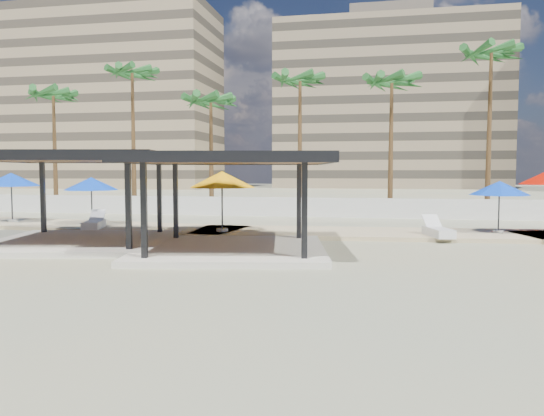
{
  "coord_description": "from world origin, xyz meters",
  "views": [
    {
      "loc": [
        2.13,
        -16.77,
        2.86
      ],
      "look_at": [
        -1.92,
        3.72,
        1.4
      ],
      "focal_mm": 35.0,
      "sensor_mm": 36.0,
      "label": 1
    }
  ],
  "objects_px": {
    "pavilion_central": "(231,194)",
    "lounger_b": "(438,231)",
    "umbrella_a": "(91,184)",
    "pavilion_west": "(80,190)",
    "lounger_a": "(94,224)"
  },
  "relations": [
    {
      "from": "pavilion_central",
      "to": "lounger_b",
      "type": "relative_size",
      "value": 3.49
    },
    {
      "from": "pavilion_central",
      "to": "umbrella_a",
      "type": "xyz_separation_m",
      "value": [
        -9.01,
        6.31,
        0.16
      ]
    },
    {
      "from": "pavilion_west",
      "to": "lounger_b",
      "type": "distance_m",
      "value": 14.43
    },
    {
      "from": "pavilion_central",
      "to": "lounger_b",
      "type": "height_order",
      "value": "pavilion_central"
    },
    {
      "from": "umbrella_a",
      "to": "pavilion_central",
      "type": "bearing_deg",
      "value": -34.99
    },
    {
      "from": "pavilion_west",
      "to": "pavilion_central",
      "type": "bearing_deg",
      "value": -18.04
    },
    {
      "from": "umbrella_a",
      "to": "lounger_a",
      "type": "distance_m",
      "value": 2.65
    },
    {
      "from": "pavilion_central",
      "to": "umbrella_a",
      "type": "bearing_deg",
      "value": 134.74
    },
    {
      "from": "pavilion_central",
      "to": "pavilion_west",
      "type": "distance_m",
      "value": 6.3
    },
    {
      "from": "pavilion_central",
      "to": "pavilion_west",
      "type": "xyz_separation_m",
      "value": [
        -6.26,
        0.73,
        0.07
      ]
    },
    {
      "from": "pavilion_west",
      "to": "lounger_b",
      "type": "height_order",
      "value": "pavilion_west"
    },
    {
      "from": "pavilion_central",
      "to": "umbrella_a",
      "type": "height_order",
      "value": "pavilion_central"
    },
    {
      "from": "umbrella_a",
      "to": "lounger_a",
      "type": "xyz_separation_m",
      "value": [
        1.04,
        -1.61,
        -1.84
      ]
    },
    {
      "from": "pavilion_central",
      "to": "lounger_a",
      "type": "distance_m",
      "value": 9.41
    },
    {
      "from": "lounger_b",
      "to": "pavilion_central",
      "type": "bearing_deg",
      "value": 107.73
    }
  ]
}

